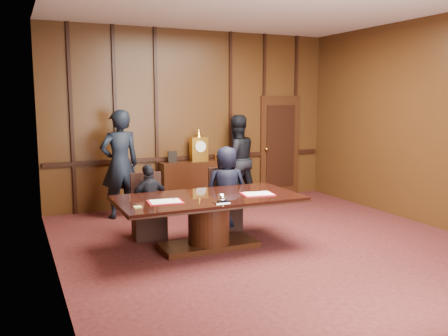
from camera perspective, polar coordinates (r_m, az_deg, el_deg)
name	(u,v)px	position (r m, az deg, el deg)	size (l,w,h in m)	color
room	(284,129)	(6.71, 7.21, 4.68)	(7.00, 7.04, 3.50)	black
sideboard	(199,181)	(9.62, -3.02, -1.58)	(1.60, 0.45, 1.54)	black
conference_table	(209,213)	(6.84, -1.85, -5.48)	(2.62, 1.32, 0.76)	black
folder_left	(165,202)	(6.45, -7.09, -4.05)	(0.49, 0.38, 0.02)	#B6101B
folder_right	(258,194)	(6.93, 4.06, -3.13)	(0.51, 0.40, 0.02)	#B6101B
inkstand	(221,199)	(6.37, -0.32, -3.71)	(0.20, 0.14, 0.12)	white
notepad	(138,207)	(6.20, -10.36, -4.62)	(0.10, 0.07, 0.01)	#E4DB6F
chair_left	(149,219)	(7.50, -9.04, -6.05)	(0.52, 0.52, 0.99)	black
chair_right	(225,211)	(7.93, 0.11, -5.15)	(0.56, 0.56, 0.99)	black
signatory_left	(150,202)	(7.36, -8.95, -4.03)	(0.68, 0.28, 1.16)	black
signatory_right	(227,188)	(7.78, 0.31, -2.43)	(0.67, 0.44, 1.38)	black
witness_left	(120,164)	(8.70, -12.42, 0.44)	(0.71, 0.47, 1.95)	black
witness_right	(236,159)	(9.71, 1.48, 1.04)	(0.88, 0.69, 1.81)	black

